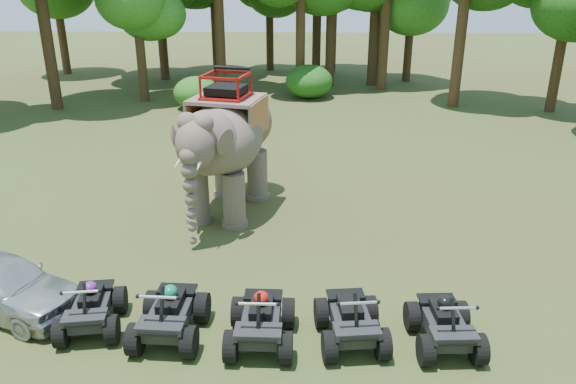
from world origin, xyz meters
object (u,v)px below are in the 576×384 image
(atv_2, at_px, (261,314))
(elephant, at_px, (227,143))
(atv_0, at_px, (90,302))
(atv_4, at_px, (445,318))
(parked_car, at_px, (1,284))
(atv_3, at_px, (351,313))
(atv_1, at_px, (169,308))

(atv_2, bearing_deg, elephant, 103.21)
(atv_0, xyz_separation_m, atv_4, (7.26, -0.32, 0.02))
(parked_car, distance_m, atv_3, 7.65)
(elephant, height_order, atv_4, elephant)
(atv_0, relative_size, atv_2, 0.93)
(elephant, xyz_separation_m, atv_0, (-2.07, -6.30, -1.54))
(atv_4, bearing_deg, atv_3, 174.20)
(elephant, relative_size, atv_1, 2.82)
(atv_2, relative_size, atv_3, 1.02)
(elephant, distance_m, atv_4, 8.55)
(atv_1, xyz_separation_m, atv_4, (5.55, -0.09, -0.04))
(parked_car, bearing_deg, elephant, -15.75)
(parked_car, xyz_separation_m, atv_3, (7.60, -0.87, 0.00))
(elephant, distance_m, atv_1, 6.71)
(atv_3, bearing_deg, elephant, 110.05)
(elephant, height_order, atv_3, elephant)
(atv_0, xyz_separation_m, atv_2, (3.59, -0.37, 0.04))
(parked_car, distance_m, atv_1, 4.00)
(elephant, bearing_deg, atv_0, -95.11)
(atv_4, bearing_deg, elephant, 124.31)
(atv_4, bearing_deg, atv_0, 173.67)
(atv_0, height_order, atv_2, atv_2)
(atv_3, bearing_deg, atv_1, 172.72)
(parked_car, bearing_deg, atv_3, -75.36)
(elephant, height_order, parked_car, elephant)
(parked_car, distance_m, atv_2, 5.87)
(atv_3, relative_size, atv_4, 1.03)
(atv_1, distance_m, atv_4, 5.55)
(elephant, relative_size, atv_0, 3.06)
(atv_1, height_order, atv_4, atv_1)
(elephant, xyz_separation_m, atv_1, (-0.36, -6.53, -1.49))
(atv_4, bearing_deg, atv_2, 177.01)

